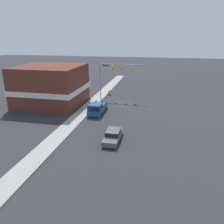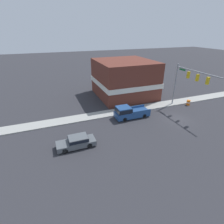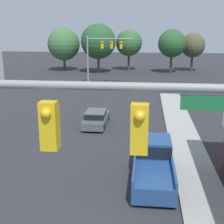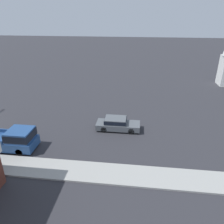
{
  "view_description": "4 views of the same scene",
  "coord_description": "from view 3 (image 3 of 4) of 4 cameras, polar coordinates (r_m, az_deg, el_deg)",
  "views": [
    {
      "loc": [
        -6.52,
        40.3,
        12.33
      ],
      "look_at": [
        -0.71,
        13.26,
        2.72
      ],
      "focal_mm": 35.0,
      "sensor_mm": 36.0,
      "label": 1
    },
    {
      "loc": [
        -19.09,
        18.47,
        12.8
      ],
      "look_at": [
        0.69,
        10.85,
        2.77
      ],
      "focal_mm": 28.0,
      "sensor_mm": 36.0,
      "label": 2
    },
    {
      "loc": [
        2.73,
        -9.23,
        8.15
      ],
      "look_at": [
        0.21,
        13.44,
        2.0
      ],
      "focal_mm": 50.0,
      "sensor_mm": 36.0,
      "label": 3
    },
    {
      "loc": [
        18.95,
        18.12,
        11.41
      ],
      "look_at": [
        -0.8,
        15.7,
        2.34
      ],
      "focal_mm": 35.0,
      "sensor_mm": 36.0,
      "label": 4
    }
  ],
  "objects": [
    {
      "name": "near_signal_assembly",
      "position": [
        6.63,
        2.48,
        -7.47
      ],
      "size": [
        8.89,
        0.49,
        7.52
      ],
      "color": "gray",
      "rests_on": "ground"
    },
    {
      "name": "far_signal_assembly",
      "position": [
        46.04,
        -1.69,
        11.49
      ],
      "size": [
        6.8,
        0.49,
        7.17
      ],
      "color": "gray",
      "rests_on": "ground"
    },
    {
      "name": "car_lead",
      "position": [
        26.79,
        -2.9,
        -1.04
      ],
      "size": [
        1.78,
        4.58,
        1.36
      ],
      "color": "black",
      "rests_on": "ground"
    },
    {
      "name": "pickup_truck_parked",
      "position": [
        17.77,
        7.53,
        -8.9
      ],
      "size": [
        2.12,
        5.55,
        1.97
      ],
      "color": "black",
      "rests_on": "ground"
    },
    {
      "name": "backdrop_tree_left_far",
      "position": [
        62.49,
        -8.82,
        12.15
      ],
      "size": [
        6.23,
        6.23,
        8.24
      ],
      "color": "#4C3823",
      "rests_on": "ground"
    },
    {
      "name": "backdrop_tree_left_mid",
      "position": [
        58.7,
        -2.52,
        12.76
      ],
      "size": [
        6.43,
        6.43,
        8.98
      ],
      "color": "#4C3823",
      "rests_on": "ground"
    },
    {
      "name": "backdrop_tree_center",
      "position": [
        62.27,
        3.12,
        12.5
      ],
      "size": [
        5.11,
        5.11,
        7.91
      ],
      "color": "#4C3823",
      "rests_on": "ground"
    },
    {
      "name": "backdrop_tree_right_mid",
      "position": [
        59.18,
        10.91,
        12.2
      ],
      "size": [
        5.05,
        5.05,
        7.96
      ],
      "color": "#4C3823",
      "rests_on": "ground"
    },
    {
      "name": "backdrop_tree_right_far",
      "position": [
        63.07,
        14.57,
        11.71
      ],
      "size": [
        4.65,
        4.65,
        7.28
      ],
      "color": "#4C3823",
      "rests_on": "ground"
    }
  ]
}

